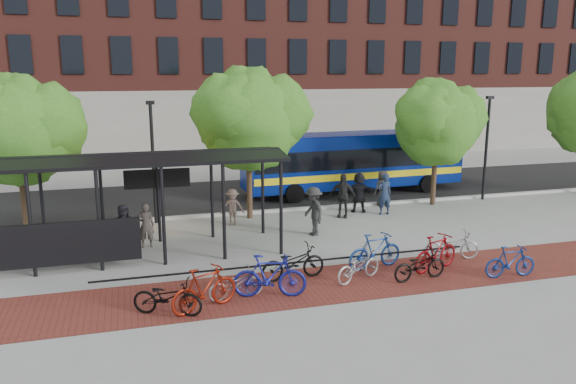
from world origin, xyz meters
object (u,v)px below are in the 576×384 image
object	(u,v)px
tree_c	(438,120)
bike_4	(293,263)
bike_3	(270,276)
pedestrian_6	(383,188)
bike_10	(452,245)
pedestrian_5	(359,192)
pedestrian_7	(384,194)
bus	(354,159)
bike_0	(167,297)
bike_1	(205,289)
bike_11	(511,262)
pedestrian_4	(343,196)
bike_2	(236,284)
pedestrian_0	(124,226)
pedestrian_9	(313,211)
tree_b	(250,115)
pedestrian_3	(232,207)
bike_6	(358,266)
lamp_post_right	(486,145)
bus_shelter	(125,171)
pedestrian_1	(146,225)
bike_7	(375,251)
bike_8	(420,265)
tree_a	(19,126)
lamp_post_left	(153,159)
bike_9	(436,253)

from	to	relation	value
tree_c	bike_4	size ratio (longest dim) A/B	2.87
bike_3	pedestrian_6	xyz separation A→B (m)	(7.92, 9.29, 0.22)
bike_10	pedestrian_5	distance (m)	7.02
bike_3	pedestrian_7	size ratio (longest dim) A/B	1.12
bike_3	pedestrian_5	size ratio (longest dim) A/B	1.14
bus	bike_0	size ratio (longest dim) A/B	6.21
bike_1	bike_11	bearing A→B (deg)	-115.95
pedestrian_5	pedestrian_4	bearing A→B (deg)	51.45
bike_2	pedestrian_0	size ratio (longest dim) A/B	1.04
bus	pedestrian_9	bearing A→B (deg)	-126.05
tree_b	bike_1	world-z (taller)	tree_b
bike_4	pedestrian_3	size ratio (longest dim) A/B	1.34
bike_6	pedestrian_9	distance (m)	5.05
lamp_post_right	pedestrian_3	bearing A→B (deg)	-174.36
bus_shelter	pedestrian_1	world-z (taller)	bus_shelter
bike_11	pedestrian_7	bearing A→B (deg)	7.46
bike_7	pedestrian_0	size ratio (longest dim) A/B	1.24
bike_8	bike_3	bearing A→B (deg)	83.64
bike_10	pedestrian_5	xyz separation A→B (m)	(-0.42, 6.99, 0.42)
bike_2	bike_11	size ratio (longest dim) A/B	0.98
tree_a	lamp_post_left	distance (m)	5.14
bike_8	pedestrian_0	bearing A→B (deg)	49.01
bike_9	pedestrian_0	bearing A→B (deg)	40.83
lamp_post_left	bike_2	distance (m)	9.37
bus	pedestrian_5	distance (m)	4.30
pedestrian_6	pedestrian_9	bearing A→B (deg)	28.89
tree_a	bike_8	world-z (taller)	tree_a
lamp_post_right	pedestrian_6	world-z (taller)	lamp_post_right
lamp_post_left	pedestrian_9	bearing A→B (deg)	-31.59
bike_2	pedestrian_5	bearing A→B (deg)	-52.45
bike_7	bike_3	bearing A→B (deg)	99.57
lamp_post_left	pedestrian_1	size ratio (longest dim) A/B	3.09
bus_shelter	pedestrian_4	bearing A→B (deg)	16.96
bus_shelter	pedestrian_4	xyz separation A→B (m)	(9.07, 2.77, -2.03)
tree_c	bike_10	distance (m)	9.00
bus	bike_2	bearing A→B (deg)	-127.91
tree_a	bike_8	bearing A→B (deg)	-35.59
pedestrian_1	pedestrian_3	xyz separation A→B (m)	(3.57, 2.07, -0.06)
bike_8	pedestrian_3	bearing A→B (deg)	22.64
bike_0	pedestrian_0	world-z (taller)	pedestrian_0
bike_6	bike_9	xyz separation A→B (m)	(2.75, 0.16, 0.12)
bike_9	pedestrian_4	xyz separation A→B (m)	(-0.39, 7.13, 0.37)
pedestrian_4	pedestrian_9	bearing A→B (deg)	-99.42
bike_0	bike_11	size ratio (longest dim) A/B	1.12
bike_4	bike_8	world-z (taller)	bike_4
tree_a	pedestrian_3	world-z (taller)	tree_a
pedestrian_7	lamp_post_left	bearing A→B (deg)	-8.11
bike_4	pedestrian_4	xyz separation A→B (m)	(4.25, 6.63, 0.42)
bike_2	pedestrian_5	world-z (taller)	pedestrian_5
bike_2	bike_3	distance (m)	0.97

